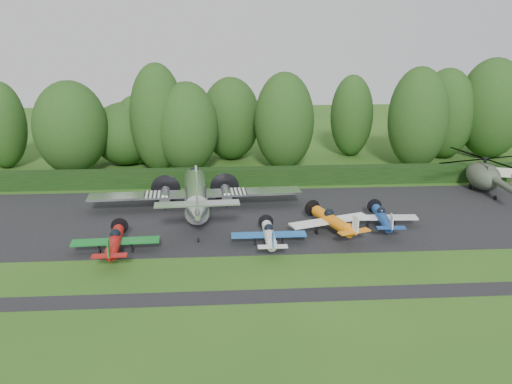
{
  "coord_description": "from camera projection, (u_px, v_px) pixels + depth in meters",
  "views": [
    {
      "loc": [
        -5.4,
        -41.42,
        18.75
      ],
      "look_at": [
        -1.89,
        10.29,
        2.5
      ],
      "focal_mm": 40.0,
      "sensor_mm": 36.0,
      "label": 1
    }
  ],
  "objects": [
    {
      "name": "ground",
      "position": [
        288.0,
        260.0,
        45.39
      ],
      "size": [
        160.0,
        160.0,
        0.0
      ],
      "primitive_type": "plane",
      "color": "#275217",
      "rests_on": "ground"
    },
    {
      "name": "helicopter",
      "position": [
        484.0,
        174.0,
        62.29
      ],
      "size": [
        11.77,
        13.78,
        3.79
      ],
      "rotation": [
        0.0,
        0.0,
        -0.0
      ],
      "color": "#313A2D",
      "rests_on": "ground"
    },
    {
      "name": "tree_11",
      "position": [
        125.0,
        134.0,
        73.15
      ],
      "size": [
        8.39,
        8.39,
        8.07
      ],
      "color": "black",
      "rests_on": "ground"
    },
    {
      "name": "tree_4",
      "position": [
        446.0,
        114.0,
        75.96
      ],
      "size": [
        7.55,
        7.55,
        12.05
      ],
      "color": "black",
      "rests_on": "ground"
    },
    {
      "name": "transport_plane",
      "position": [
        196.0,
        194.0,
        55.66
      ],
      "size": [
        21.11,
        16.19,
        6.77
      ],
      "rotation": [
        0.0,
        0.0,
        -0.05
      ],
      "color": "silver",
      "rests_on": "ground"
    },
    {
      "name": "tree_10",
      "position": [
        492.0,
        108.0,
        75.85
      ],
      "size": [
        9.11,
        9.11,
        13.39
      ],
      "color": "black",
      "rests_on": "ground"
    },
    {
      "name": "tree_12",
      "position": [
        157.0,
        118.0,
        69.21
      ],
      "size": [
        6.68,
        6.68,
        13.29
      ],
      "color": "black",
      "rests_on": "ground"
    },
    {
      "name": "light_plane_blue",
      "position": [
        382.0,
        217.0,
        51.75
      ],
      "size": [
        6.62,
        6.96,
        2.54
      ],
      "rotation": [
        0.0,
        0.0,
        0.05
      ],
      "color": "navy",
      "rests_on": "ground"
    },
    {
      "name": "sign_board",
      "position": [
        497.0,
        173.0,
        65.31
      ],
      "size": [
        3.43,
        0.13,
        1.93
      ],
      "rotation": [
        0.0,
        0.0,
        0.3
      ],
      "color": "#3F3326",
      "rests_on": "ground"
    },
    {
      "name": "tree_3",
      "position": [
        352.0,
        116.0,
        77.26
      ],
      "size": [
        5.75,
        5.75,
        11.05
      ],
      "color": "black",
      "rests_on": "ground"
    },
    {
      "name": "taxiway_verge",
      "position": [
        299.0,
        295.0,
        39.68
      ],
      "size": [
        70.0,
        2.0,
        0.0
      ],
      "primitive_type": "cube",
      "color": "black",
      "rests_on": "ground"
    },
    {
      "name": "tree_5",
      "position": [
        187.0,
        128.0,
        68.95
      ],
      "size": [
        7.61,
        7.61,
        11.14
      ],
      "color": "black",
      "rests_on": "ground"
    },
    {
      "name": "apron",
      "position": [
        276.0,
        217.0,
        54.91
      ],
      "size": [
        70.0,
        18.0,
        0.01
      ],
      "primitive_type": "cube",
      "color": "black",
      "rests_on": "ground"
    },
    {
      "name": "tree_0",
      "position": [
        70.0,
        128.0,
        68.58
      ],
      "size": [
        8.85,
        8.85,
        11.3
      ],
      "color": "black",
      "rests_on": "ground"
    },
    {
      "name": "light_plane_orange",
      "position": [
        333.0,
        221.0,
        50.56
      ],
      "size": [
        7.54,
        7.93,
        2.9
      ],
      "rotation": [
        0.0,
        0.0,
        -0.33
      ],
      "color": "orange",
      "rests_on": "ground"
    },
    {
      "name": "light_plane_white",
      "position": [
        269.0,
        235.0,
        47.81
      ],
      "size": [
        6.35,
        6.68,
        2.44
      ],
      "rotation": [
        0.0,
        0.0,
        -0.0
      ],
      "color": "silver",
      "rests_on": "ground"
    },
    {
      "name": "hedgerow",
      "position": [
        266.0,
        185.0,
        65.39
      ],
      "size": [
        90.0,
        1.6,
        2.0
      ],
      "primitive_type": "cube",
      "color": "black",
      "rests_on": "ground"
    },
    {
      "name": "tree_6",
      "position": [
        418.0,
        118.0,
        70.59
      ],
      "size": [
        7.45,
        7.45,
        12.74
      ],
      "color": "black",
      "rests_on": "ground"
    },
    {
      "name": "tree_2",
      "position": [
        139.0,
        130.0,
        73.41
      ],
      "size": [
        6.75,
        6.75,
        8.99
      ],
      "color": "black",
      "rests_on": "ground"
    },
    {
      "name": "tree_7",
      "position": [
        231.0,
        119.0,
        75.34
      ],
      "size": [
        7.79,
        7.79,
        10.96
      ],
      "color": "black",
      "rests_on": "ground"
    },
    {
      "name": "light_plane_red",
      "position": [
        115.0,
        241.0,
        46.09
      ],
      "size": [
        7.09,
        7.46,
        2.72
      ],
      "rotation": [
        0.0,
        0.0,
        -0.05
      ],
      "color": "#A3120F",
      "rests_on": "ground"
    },
    {
      "name": "tree_8",
      "position": [
        2.0,
        125.0,
        71.0
      ],
      "size": [
        5.88,
        5.88,
        10.92
      ],
      "color": "black",
      "rests_on": "ground"
    },
    {
      "name": "tree_9",
      "position": [
        284.0,
        121.0,
        70.45
      ],
      "size": [
        7.42,
        7.42,
        12.1
      ],
      "color": "black",
      "rests_on": "ground"
    }
  ]
}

